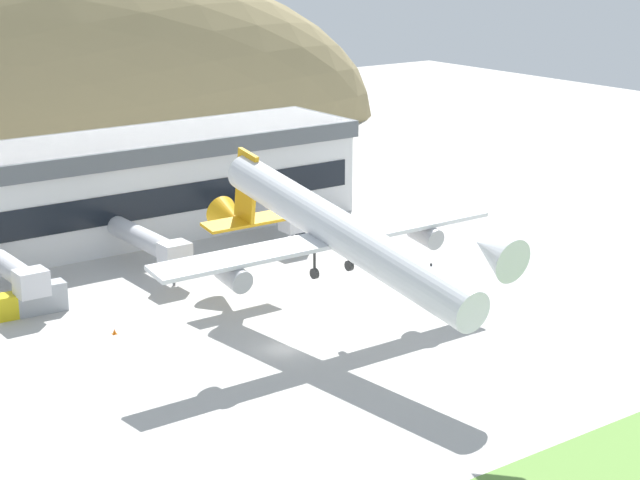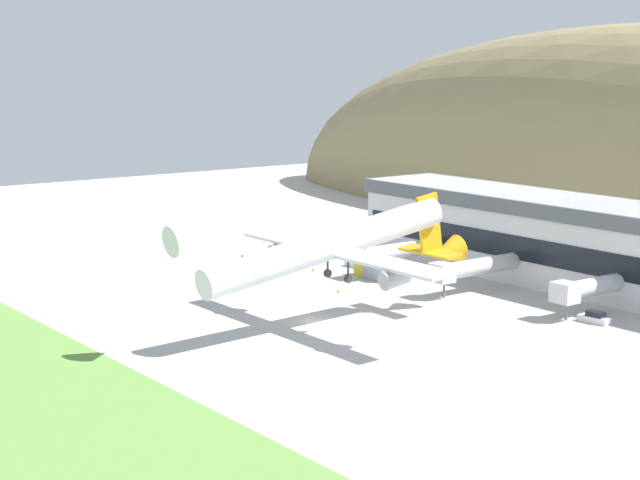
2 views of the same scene
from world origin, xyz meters
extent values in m
plane|color=#B7B5AF|center=(0.00, 0.00, 0.00)|extent=(349.80, 349.80, 0.00)
cube|color=#669342|center=(0.00, -43.37, 0.04)|extent=(314.82, 25.32, 0.08)
cube|color=silver|center=(1.54, 47.00, 6.88)|extent=(75.21, 15.21, 13.75)
cube|color=#565B60|center=(1.54, 47.00, 12.55)|extent=(76.41, 16.41, 2.40)
cube|color=black|center=(1.54, 39.34, 6.19)|extent=(72.20, 0.16, 3.85)
cylinder|color=silver|center=(-17.05, 31.50, 4.00)|extent=(2.60, 15.80, 2.60)
cube|color=silver|center=(-17.05, 23.60, 4.00)|extent=(3.38, 2.86, 2.86)
cylinder|color=slate|center=(-17.05, 24.10, 2.00)|extent=(0.36, 0.36, 4.00)
cylinder|color=silver|center=(0.61, 31.56, 4.00)|extent=(2.60, 15.67, 2.60)
cube|color=silver|center=(0.61, 23.72, 4.00)|extent=(3.38, 2.86, 2.86)
cylinder|color=slate|center=(0.61, 24.22, 2.00)|extent=(0.36, 0.36, 4.00)
cylinder|color=silver|center=(20.73, 33.69, 4.00)|extent=(2.60, 11.40, 2.60)
cube|color=silver|center=(20.73, 27.99, 4.00)|extent=(3.38, 2.86, 2.86)
cylinder|color=slate|center=(20.73, 28.49, 2.00)|extent=(0.36, 0.36, 4.00)
cylinder|color=silver|center=(5.91, -2.11, 11.67)|extent=(4.03, 38.10, 9.76)
cone|color=silver|center=(5.91, -23.04, 14.90)|extent=(3.95, 4.98, 4.58)
cone|color=orange|center=(5.91, 19.23, 8.38)|extent=(3.95, 5.78, 4.70)
cube|color=orange|center=(5.91, 16.04, 12.96)|extent=(0.50, 4.83, 8.64)
cube|color=orange|center=(5.91, 16.24, 8.84)|extent=(10.48, 2.84, 0.79)
cube|color=silver|center=(5.91, -0.23, 10.68)|extent=(40.49, 3.63, 0.99)
cylinder|color=#9E9EA3|center=(-6.24, -0.76, 9.21)|extent=(2.30, 3.91, 2.82)
cylinder|color=#9E9EA3|center=(18.06, -0.76, 9.21)|extent=(2.30, 3.91, 2.82)
cylinder|color=#2D2D2D|center=(3.69, -0.23, 8.47)|extent=(0.28, 0.28, 2.20)
cylinder|color=#2D2D2D|center=(3.69, -0.23, 7.37)|extent=(0.45, 1.10, 1.10)
cylinder|color=#2D2D2D|center=(8.13, -0.23, 8.47)|extent=(0.28, 0.28, 2.20)
cylinder|color=#2D2D2D|center=(8.13, -0.23, 7.37)|extent=(0.45, 1.10, 1.10)
cylinder|color=#2D2D2D|center=(5.91, -15.23, 10.89)|extent=(0.22, 0.22, 1.98)
cylinder|color=#2D2D2D|center=(5.91, -15.23, 9.90)|extent=(0.30, 0.82, 0.82)
cube|color=silver|center=(23.98, 30.45, 0.45)|extent=(4.65, 2.16, 0.89)
cube|color=black|center=(24.21, 30.47, 1.26)|extent=(2.61, 1.71, 0.73)
cube|color=silver|center=(-26.37, 28.63, 0.45)|extent=(3.72, 1.92, 0.89)
cube|color=black|center=(-26.56, 28.63, 1.26)|extent=(2.05, 1.62, 0.73)
cube|color=gold|center=(-19.75, 25.06, 1.34)|extent=(2.76, 2.40, 2.68)
cube|color=black|center=(-21.08, 25.16, 1.82)|extent=(0.23, 1.88, 1.18)
cube|color=#999EA3|center=(-15.71, 24.74, 1.63)|extent=(5.68, 2.63, 3.26)
cube|color=orange|center=(-27.91, 20.60, 0.01)|extent=(0.52, 0.52, 0.03)
cone|color=orange|center=(-27.91, 20.60, 0.31)|extent=(0.40, 0.40, 0.55)
cube|color=orange|center=(-12.09, 13.83, 0.01)|extent=(0.52, 0.52, 0.03)
cone|color=orange|center=(-12.09, 13.83, 0.31)|extent=(0.40, 0.40, 0.55)
camera|label=1|loc=(-56.23, -83.69, 41.02)|focal=60.00mm
camera|label=2|loc=(115.72, -85.34, 36.47)|focal=60.00mm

